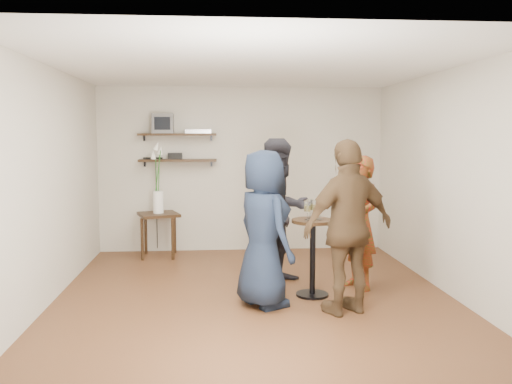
{
  "coord_description": "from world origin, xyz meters",
  "views": [
    {
      "loc": [
        -0.48,
        -6.1,
        1.84
      ],
      "look_at": [
        0.06,
        0.4,
        1.15
      ],
      "focal_mm": 38.0,
      "sensor_mm": 36.0,
      "label": 1
    }
  ],
  "objects_px": {
    "person_dark": "(281,211)",
    "person_brown": "(349,227)",
    "radio": "(175,156)",
    "person_plaid": "(360,223)",
    "crt_monitor": "(163,124)",
    "dvd_deck": "(198,131)",
    "side_table": "(159,220)",
    "drinks_table": "(313,247)",
    "person_navy": "(263,229)"
  },
  "relations": [
    {
      "from": "crt_monitor",
      "to": "person_navy",
      "type": "height_order",
      "value": "crt_monitor"
    },
    {
      "from": "crt_monitor",
      "to": "person_brown",
      "type": "distance_m",
      "value": 3.92
    },
    {
      "from": "dvd_deck",
      "to": "side_table",
      "type": "height_order",
      "value": "dvd_deck"
    },
    {
      "from": "person_plaid",
      "to": "crt_monitor",
      "type": "bearing_deg",
      "value": -154.92
    },
    {
      "from": "radio",
      "to": "side_table",
      "type": "height_order",
      "value": "radio"
    },
    {
      "from": "drinks_table",
      "to": "person_navy",
      "type": "relative_size",
      "value": 0.53
    },
    {
      "from": "drinks_table",
      "to": "person_dark",
      "type": "height_order",
      "value": "person_dark"
    },
    {
      "from": "radio",
      "to": "drinks_table",
      "type": "bearing_deg",
      "value": -55.41
    },
    {
      "from": "person_navy",
      "to": "side_table",
      "type": "bearing_deg",
      "value": 1.1
    },
    {
      "from": "dvd_deck",
      "to": "person_navy",
      "type": "height_order",
      "value": "dvd_deck"
    },
    {
      "from": "radio",
      "to": "person_plaid",
      "type": "bearing_deg",
      "value": -43.55
    },
    {
      "from": "side_table",
      "to": "dvd_deck",
      "type": "bearing_deg",
      "value": 25.65
    },
    {
      "from": "dvd_deck",
      "to": "side_table",
      "type": "distance_m",
      "value": 1.5
    },
    {
      "from": "crt_monitor",
      "to": "drinks_table",
      "type": "bearing_deg",
      "value": -52.74
    },
    {
      "from": "person_brown",
      "to": "radio",
      "type": "bearing_deg",
      "value": -79.84
    },
    {
      "from": "crt_monitor",
      "to": "person_navy",
      "type": "xyz_separation_m",
      "value": [
        1.29,
        -2.78,
        -1.17
      ]
    },
    {
      "from": "crt_monitor",
      "to": "drinks_table",
      "type": "distance_m",
      "value": 3.43
    },
    {
      "from": "person_plaid",
      "to": "person_dark",
      "type": "xyz_separation_m",
      "value": [
        -0.91,
        0.34,
        0.1
      ]
    },
    {
      "from": "radio",
      "to": "drinks_table",
      "type": "relative_size",
      "value": 0.25
    },
    {
      "from": "crt_monitor",
      "to": "radio",
      "type": "distance_m",
      "value": 0.53
    },
    {
      "from": "drinks_table",
      "to": "person_dark",
      "type": "bearing_deg",
      "value": 116.06
    },
    {
      "from": "radio",
      "to": "drinks_table",
      "type": "distance_m",
      "value": 3.15
    },
    {
      "from": "person_brown",
      "to": "person_dark",
      "type": "bearing_deg",
      "value": -88.06
    },
    {
      "from": "drinks_table",
      "to": "person_plaid",
      "type": "height_order",
      "value": "person_plaid"
    },
    {
      "from": "person_dark",
      "to": "person_brown",
      "type": "relative_size",
      "value": 1.0
    },
    {
      "from": "drinks_table",
      "to": "person_plaid",
      "type": "xyz_separation_m",
      "value": [
        0.62,
        0.27,
        0.23
      ]
    },
    {
      "from": "radio",
      "to": "person_brown",
      "type": "height_order",
      "value": "person_brown"
    },
    {
      "from": "person_brown",
      "to": "dvd_deck",
      "type": "bearing_deg",
      "value": -84.86
    },
    {
      "from": "side_table",
      "to": "radio",
      "type": "bearing_deg",
      "value": 50.02
    },
    {
      "from": "side_table",
      "to": "person_brown",
      "type": "distance_m",
      "value": 3.58
    },
    {
      "from": "person_navy",
      "to": "person_brown",
      "type": "distance_m",
      "value": 0.91
    },
    {
      "from": "crt_monitor",
      "to": "person_plaid",
      "type": "bearing_deg",
      "value": -41.47
    },
    {
      "from": "dvd_deck",
      "to": "radio",
      "type": "height_order",
      "value": "dvd_deck"
    },
    {
      "from": "crt_monitor",
      "to": "person_dark",
      "type": "height_order",
      "value": "crt_monitor"
    },
    {
      "from": "crt_monitor",
      "to": "dvd_deck",
      "type": "relative_size",
      "value": 0.8
    },
    {
      "from": "crt_monitor",
      "to": "drinks_table",
      "type": "xyz_separation_m",
      "value": [
        1.88,
        -2.47,
        -1.45
      ]
    },
    {
      "from": "side_table",
      "to": "drinks_table",
      "type": "xyz_separation_m",
      "value": [
        1.95,
        -2.18,
        0.01
      ]
    },
    {
      "from": "radio",
      "to": "drinks_table",
      "type": "height_order",
      "value": "radio"
    },
    {
      "from": "radio",
      "to": "side_table",
      "type": "relative_size",
      "value": 0.31
    },
    {
      "from": "side_table",
      "to": "drinks_table",
      "type": "distance_m",
      "value": 2.93
    },
    {
      "from": "radio",
      "to": "side_table",
      "type": "xyz_separation_m",
      "value": [
        -0.24,
        -0.29,
        -0.96
      ]
    },
    {
      "from": "person_brown",
      "to": "person_plaid",
      "type": "bearing_deg",
      "value": -134.36
    },
    {
      "from": "side_table",
      "to": "person_plaid",
      "type": "distance_m",
      "value": 3.21
    },
    {
      "from": "radio",
      "to": "person_dark",
      "type": "distance_m",
      "value": 2.42
    },
    {
      "from": "dvd_deck",
      "to": "person_plaid",
      "type": "height_order",
      "value": "dvd_deck"
    },
    {
      "from": "radio",
      "to": "person_brown",
      "type": "xyz_separation_m",
      "value": [
        1.96,
        -3.09,
        -0.62
      ]
    },
    {
      "from": "side_table",
      "to": "person_navy",
      "type": "distance_m",
      "value": 2.85
    },
    {
      "from": "crt_monitor",
      "to": "dvd_deck",
      "type": "bearing_deg",
      "value": 0.0
    },
    {
      "from": "person_dark",
      "to": "person_navy",
      "type": "relative_size",
      "value": 1.07
    },
    {
      "from": "radio",
      "to": "person_dark",
      "type": "relative_size",
      "value": 0.12
    }
  ]
}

